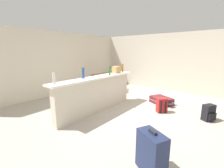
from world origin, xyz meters
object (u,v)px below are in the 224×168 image
(suitcase_flat_maroon, at_px, (161,100))
(backpack_black, at_px, (209,113))
(bottle_blue, at_px, (83,73))
(bottle_green, at_px, (110,71))
(dining_chair_near_partition, at_px, (115,80))
(backpack_red, at_px, (162,105))
(bottle_amber, at_px, (123,68))
(suitcase_upright_navy, at_px, (151,152))
(bottle_white, at_px, (54,78))
(dining_table, at_px, (106,76))
(grocery_bag, at_px, (116,70))

(suitcase_flat_maroon, height_order, backpack_black, backpack_black)
(bottle_blue, height_order, bottle_green, bottle_blue)
(suitcase_flat_maroon, bearing_deg, bottle_green, 140.02)
(dining_chair_near_partition, relative_size, backpack_red, 2.21)
(bottle_amber, bearing_deg, suitcase_upright_navy, -137.61)
(bottle_white, distance_m, backpack_black, 3.88)
(bottle_blue, relative_size, bottle_green, 1.04)
(bottle_blue, relative_size, dining_table, 0.26)
(bottle_amber, relative_size, dining_table, 0.27)
(bottle_white, relative_size, dining_table, 0.22)
(bottle_amber, xyz_separation_m, dining_table, (0.82, 1.47, -0.53))
(backpack_black, xyz_separation_m, suitcase_upright_navy, (-2.54, 0.39, 0.13))
(suitcase_flat_maroon, relative_size, backpack_black, 2.12)
(bottle_amber, bearing_deg, dining_table, 60.82)
(grocery_bag, bearing_deg, suitcase_flat_maroon, -55.22)
(bottle_blue, bearing_deg, dining_chair_near_partition, 18.20)
(bottle_white, xyz_separation_m, bottle_amber, (2.50, -0.10, 0.02))
(dining_table, bearing_deg, dining_chair_near_partition, -91.56)
(grocery_bag, xyz_separation_m, backpack_black, (0.36, -2.69, -0.94))
(grocery_bag, bearing_deg, dining_chair_near_partition, 38.79)
(bottle_blue, bearing_deg, backpack_black, -57.67)
(bottle_amber, distance_m, dining_chair_near_partition, 1.40)
(dining_chair_near_partition, xyz_separation_m, suitcase_upright_navy, (-3.25, -3.16, -0.19))
(dining_table, bearing_deg, backpack_black, -100.04)
(suitcase_flat_maroon, bearing_deg, dining_chair_near_partition, 84.59)
(dining_chair_near_partition, relative_size, suitcase_upright_navy, 1.39)
(bottle_blue, distance_m, grocery_bag, 1.37)
(suitcase_flat_maroon, relative_size, backpack_red, 2.12)
(suitcase_flat_maroon, bearing_deg, bottle_amber, 117.02)
(bottle_white, relative_size, dining_chair_near_partition, 0.26)
(bottle_blue, distance_m, bottle_amber, 1.64)
(bottle_green, distance_m, bottle_amber, 0.76)
(grocery_bag, bearing_deg, dining_table, 52.28)
(bottle_green, height_order, bottle_amber, bottle_amber)
(backpack_black, distance_m, suitcase_upright_navy, 2.57)
(dining_table, distance_m, backpack_black, 4.18)
(dining_table, distance_m, suitcase_flat_maroon, 2.73)
(bottle_white, distance_m, dining_chair_near_partition, 3.47)
(bottle_white, distance_m, suitcase_upright_navy, 2.47)
(suitcase_flat_maroon, bearing_deg, grocery_bag, 124.78)
(bottle_amber, xyz_separation_m, suitcase_flat_maroon, (0.61, -1.19, -1.06))
(bottle_blue, height_order, dining_table, bottle_blue)
(bottle_amber, relative_size, suitcase_flat_maroon, 0.33)
(suitcase_upright_navy, bearing_deg, bottle_green, 52.23)
(dining_table, relative_size, backpack_black, 2.62)
(bottle_blue, distance_m, backpack_black, 3.39)
(bottle_white, relative_size, suitcase_upright_navy, 0.37)
(grocery_bag, xyz_separation_m, dining_chair_near_partition, (1.07, 0.86, -0.62))
(grocery_bag, distance_m, backpack_black, 2.87)
(suitcase_upright_navy, bearing_deg, grocery_bag, 46.53)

